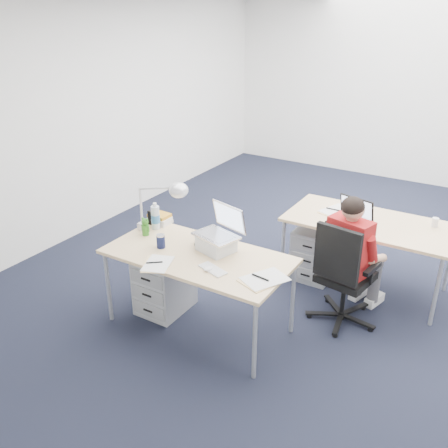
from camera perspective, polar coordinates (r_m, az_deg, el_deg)
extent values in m
plane|color=black|center=(5.65, 11.37, -5.02)|extent=(7.00, 7.00, 0.00)
cube|color=white|center=(8.44, 20.97, 13.78)|extent=(6.00, 0.02, 2.80)
cube|color=white|center=(2.37, -17.93, -10.90)|extent=(6.00, 0.02, 2.80)
cube|color=white|center=(6.68, -12.84, 12.33)|extent=(0.02, 7.00, 2.80)
cube|color=#DAB47E|center=(4.28, -2.99, -3.66)|extent=(1.60, 0.80, 0.03)
cylinder|color=#B7BABC|center=(4.66, -13.08, -7.00)|extent=(0.04, 0.04, 0.70)
cylinder|color=#B7BABC|center=(3.90, 3.54, -13.20)|extent=(0.04, 0.04, 0.70)
cylinder|color=#B7BABC|center=(5.10, -7.68, -3.62)|extent=(0.04, 0.04, 0.70)
cylinder|color=#B7BABC|center=(4.42, 7.88, -8.38)|extent=(0.04, 0.04, 0.70)
cube|color=#DAB47E|center=(5.10, 16.26, 0.15)|extent=(1.60, 0.80, 0.03)
cylinder|color=#B7BABC|center=(5.18, 6.73, -3.11)|extent=(0.04, 0.04, 0.70)
cylinder|color=#B7BABC|center=(4.85, 23.10, -7.16)|extent=(0.04, 0.04, 0.70)
cylinder|color=#B7BABC|center=(5.76, 9.71, -0.35)|extent=(0.04, 0.04, 0.70)
cylinder|color=black|center=(4.73, 13.48, -8.01)|extent=(0.04, 0.04, 0.39)
cube|color=black|center=(4.63, 13.73, -5.86)|extent=(0.49, 0.49, 0.07)
cube|color=black|center=(4.31, 12.81, -3.40)|extent=(0.41, 0.11, 0.49)
cube|color=#A61718|center=(4.50, 14.08, -2.48)|extent=(0.41, 0.29, 0.51)
sphere|color=tan|center=(4.35, 14.55, 1.69)|extent=(0.20, 0.20, 0.20)
cube|color=#AEB2B4|center=(4.77, -6.79, -6.75)|extent=(0.40, 0.50, 0.55)
cube|color=#AEB2B4|center=(5.39, 10.46, -3.13)|extent=(0.40, 0.50, 0.55)
cube|color=white|center=(4.03, -1.30, -5.20)|extent=(0.28, 0.18, 0.01)
ellipsoid|color=white|center=(4.02, -1.80, -5.14)|extent=(0.07, 0.10, 0.03)
cylinder|color=#141A3F|center=(4.39, -7.23, -1.95)|extent=(0.10, 0.10, 0.12)
cylinder|color=silver|center=(4.73, -7.85, 0.93)|extent=(0.08, 0.08, 0.26)
cube|color=silver|center=(4.88, -7.36, 0.63)|extent=(0.22, 0.18, 0.09)
cube|color=black|center=(4.85, -8.46, 0.72)|extent=(0.04, 0.03, 0.14)
cube|color=#FFD793|center=(4.15, -7.74, -4.56)|extent=(0.30, 0.35, 0.01)
cube|color=#FFD793|center=(3.90, 4.47, -6.34)|extent=(0.36, 0.41, 0.01)
cylinder|color=white|center=(5.17, 22.97, 0.18)|extent=(0.07, 0.07, 0.09)
cube|color=white|center=(5.25, 12.63, 1.46)|extent=(0.32, 0.39, 0.01)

